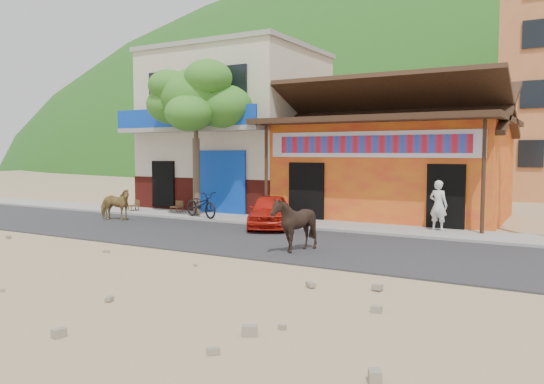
% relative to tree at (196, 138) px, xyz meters
% --- Properties ---
extents(ground, '(120.00, 120.00, 0.00)m').
position_rel_tree_xyz_m(ground, '(4.60, -5.80, -3.12)').
color(ground, '#9E825B').
rests_on(ground, ground).
extents(road, '(60.00, 5.00, 0.04)m').
position_rel_tree_xyz_m(road, '(4.60, -3.30, -3.10)').
color(road, '#28282B').
rests_on(road, ground).
extents(sidewalk, '(60.00, 2.00, 0.12)m').
position_rel_tree_xyz_m(sidewalk, '(4.60, 0.20, -3.06)').
color(sidewalk, gray).
rests_on(sidewalk, ground).
extents(dance_club, '(8.00, 6.00, 3.60)m').
position_rel_tree_xyz_m(dance_club, '(6.60, 4.20, -1.32)').
color(dance_club, orange).
rests_on(dance_club, ground).
extents(cafe_building, '(7.00, 6.00, 7.00)m').
position_rel_tree_xyz_m(cafe_building, '(-0.90, 4.20, 0.38)').
color(cafe_building, beige).
rests_on(cafe_building, ground).
extents(hillside, '(100.00, 40.00, 24.00)m').
position_rel_tree_xyz_m(hillside, '(4.60, 64.20, 8.88)').
color(hillside, '#194C14').
rests_on(hillside, ground).
extents(tree, '(3.00, 3.00, 6.00)m').
position_rel_tree_xyz_m(tree, '(0.00, 0.00, 0.00)').
color(tree, '#2D721E').
rests_on(tree, sidewalk).
extents(cow_tan, '(1.50, 0.92, 1.18)m').
position_rel_tree_xyz_m(cow_tan, '(-2.12, -2.23, -2.49)').
color(cow_tan, olive).
rests_on(cow_tan, road).
extents(cow_dark, '(1.70, 1.65, 1.42)m').
position_rel_tree_xyz_m(cow_dark, '(6.63, -4.50, -2.37)').
color(cow_dark, black).
rests_on(cow_dark, road).
extents(red_car, '(2.58, 3.51, 1.11)m').
position_rel_tree_xyz_m(red_car, '(3.88, -1.00, -2.52)').
color(red_car, red).
rests_on(red_car, road).
extents(scooter, '(1.96, 1.20, 0.97)m').
position_rel_tree_xyz_m(scooter, '(0.60, -0.50, -2.51)').
color(scooter, black).
rests_on(scooter, sidewalk).
extents(pedestrian, '(0.65, 0.51, 1.59)m').
position_rel_tree_xyz_m(pedestrian, '(9.10, 0.57, -2.21)').
color(pedestrian, white).
rests_on(pedestrian, sidewalk).
extents(cafe_chair_left, '(0.52, 0.52, 0.84)m').
position_rel_tree_xyz_m(cafe_chair_left, '(-3.33, -0.04, -2.58)').
color(cafe_chair_left, '#4C3319').
rests_on(cafe_chair_left, sidewalk).
extents(cafe_chair_right, '(0.43, 0.43, 0.86)m').
position_rel_tree_xyz_m(cafe_chair_right, '(-1.40, 0.46, -2.57)').
color(cafe_chair_right, '#522D1B').
rests_on(cafe_chair_right, sidewalk).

